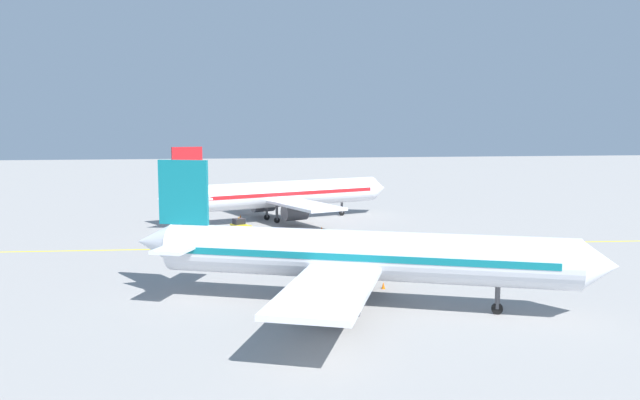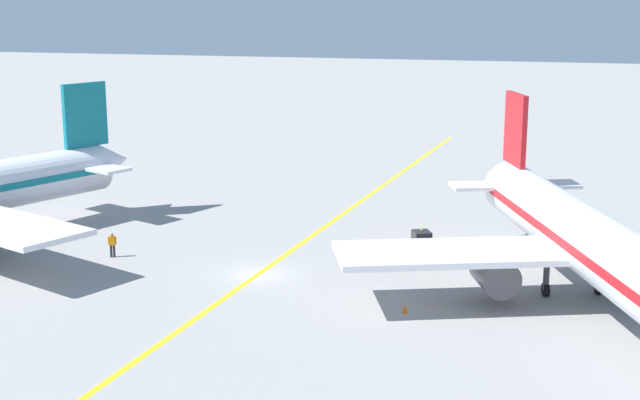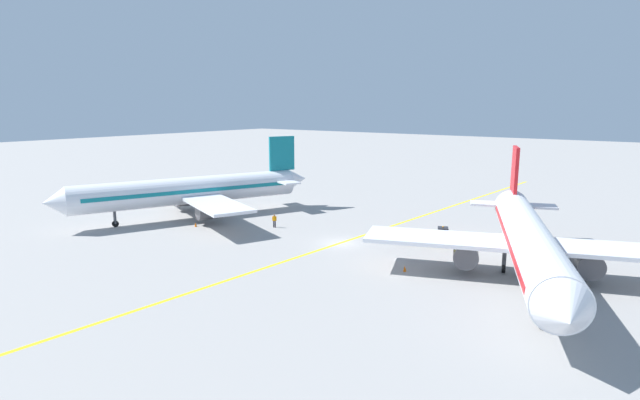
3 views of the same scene
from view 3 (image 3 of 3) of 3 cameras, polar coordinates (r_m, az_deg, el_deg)
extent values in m
plane|color=gray|center=(55.62, 2.35, -4.94)|extent=(400.00, 400.00, 0.00)
cube|color=yellow|center=(55.62, 2.35, -4.93)|extent=(8.85, 119.73, 0.01)
cylinder|color=silver|center=(46.20, 22.68, -4.17)|extent=(14.20, 29.27, 3.60)
cone|color=silver|center=(30.96, 26.27, -11.69)|extent=(4.06, 3.47, 3.42)
cone|color=silver|center=(62.17, 20.91, -0.09)|extent=(3.94, 3.90, 3.06)
cube|color=red|center=(46.16, 22.69, -3.99)|extent=(13.15, 26.49, 0.50)
cube|color=silver|center=(47.34, 22.47, -4.71)|extent=(27.99, 14.97, 0.36)
cylinder|color=#4C4C51|center=(48.56, 28.26, -6.34)|extent=(3.21, 3.78, 2.20)
cylinder|color=#4C4C51|center=(47.29, 16.32, -5.90)|extent=(3.21, 3.78, 2.20)
cube|color=red|center=(59.12, 21.38, 3.28)|extent=(1.78, 3.86, 5.00)
cube|color=silver|center=(59.22, 21.17, -0.52)|extent=(9.26, 5.49, 0.24)
cylinder|color=#4C4C51|center=(37.86, 24.15, -11.33)|extent=(0.36, 0.36, 2.00)
cylinder|color=black|center=(38.24, 24.03, -12.73)|extent=(0.55, 0.85, 0.80)
cylinder|color=#4C4C51|center=(48.96, 24.06, -6.38)|extent=(0.36, 0.36, 2.00)
cylinder|color=black|center=(49.25, 23.97, -7.49)|extent=(0.55, 0.85, 0.80)
cylinder|color=#4C4C51|center=(48.57, 20.31, -6.24)|extent=(0.36, 0.36, 2.00)
cylinder|color=black|center=(48.86, 20.23, -7.36)|extent=(0.55, 0.85, 0.80)
cylinder|color=silver|center=(69.23, -14.71, 1.06)|extent=(14.49, 29.19, 3.60)
cone|color=silver|center=(66.53, -28.16, -0.25)|extent=(4.07, 3.50, 3.42)
cone|color=silver|center=(75.50, -2.65, 2.42)|extent=(3.96, 3.92, 3.06)
cube|color=#0F727F|center=(69.21, -14.71, 1.18)|extent=(13.41, 26.42, 0.50)
cube|color=silver|center=(69.64, -13.89, 0.55)|extent=(27.93, 15.23, 0.36)
cylinder|color=#4C4C51|center=(65.20, -12.50, -1.19)|extent=(3.23, 3.79, 2.20)
cylinder|color=#4C4C51|center=(74.57, -15.02, 0.18)|extent=(3.23, 3.79, 2.20)
cube|color=#0F727F|center=(73.86, -4.39, 5.34)|extent=(1.82, 3.85, 5.00)
cube|color=silver|center=(74.10, -4.69, 2.31)|extent=(9.25, 5.57, 0.24)
cylinder|color=#4C4C51|center=(67.62, -22.41, -1.70)|extent=(0.36, 0.36, 2.00)
cylinder|color=black|center=(67.82, -22.35, -2.53)|extent=(0.56, 0.85, 0.80)
cylinder|color=#4C4C51|center=(68.76, -12.63, -0.95)|extent=(0.36, 0.36, 2.00)
cylinder|color=black|center=(68.96, -12.59, -1.76)|extent=(0.56, 0.85, 0.80)
cylinder|color=#4C4C51|center=(71.74, -13.46, -0.50)|extent=(0.36, 0.36, 2.00)
cylinder|color=black|center=(71.94, -13.43, -1.28)|extent=(0.56, 0.85, 0.80)
cube|color=gold|center=(56.27, 13.27, -4.19)|extent=(3.35, 2.66, 0.90)
cube|color=black|center=(56.10, 13.87, -3.42)|extent=(1.55, 1.63, 0.70)
sphere|color=orange|center=(56.00, 13.89, -2.99)|extent=(0.16, 0.16, 0.16)
cylinder|color=black|center=(57.16, 14.21, -4.47)|extent=(0.74, 0.53, 0.70)
cylinder|color=black|center=(55.72, 14.29, -4.87)|extent=(0.74, 0.53, 0.70)
cylinder|color=black|center=(57.07, 12.25, -4.41)|extent=(0.74, 0.53, 0.70)
cylinder|color=black|center=(55.62, 12.28, -4.80)|extent=(0.74, 0.53, 0.70)
cube|color=gray|center=(56.28, 10.00, -4.34)|extent=(2.95, 2.39, 0.20)
cube|color=#4C382D|center=(56.18, 10.01, -3.94)|extent=(2.13, 1.80, 0.60)
cylinder|color=black|center=(56.97, 11.05, -4.52)|extent=(0.46, 0.32, 0.44)
cylinder|color=black|center=(55.75, 11.05, -4.86)|extent=(0.46, 0.32, 0.44)
cylinder|color=black|center=(56.99, 8.95, -4.45)|extent=(0.46, 0.32, 0.44)
cylinder|color=black|center=(55.77, 8.90, -4.78)|extent=(0.46, 0.32, 0.44)
cylinder|color=#23232D|center=(62.74, -5.31, -2.76)|extent=(0.16, 0.16, 0.85)
cylinder|color=#23232D|center=(62.67, -5.14, -2.77)|extent=(0.16, 0.16, 0.85)
cube|color=orange|center=(62.54, -5.24, -2.12)|extent=(0.42, 0.33, 0.60)
cylinder|color=orange|center=(62.63, -5.44, -2.10)|extent=(0.10, 0.10, 0.55)
cylinder|color=orange|center=(62.46, -5.03, -2.13)|extent=(0.10, 0.10, 0.55)
sphere|color=#9E7051|center=(62.45, -5.24, -1.74)|extent=(0.22, 0.22, 0.22)
cone|color=orange|center=(46.96, 9.66, -7.72)|extent=(0.32, 0.32, 0.55)
cone|color=orange|center=(64.79, -14.03, -2.74)|extent=(0.32, 0.32, 0.55)
cone|color=orange|center=(52.32, 27.43, -6.88)|extent=(0.32, 0.32, 0.55)
camera|label=1|loc=(110.61, -25.13, 8.74)|focal=35.00mm
camera|label=2|loc=(13.60, -83.26, 10.01)|focal=50.00mm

